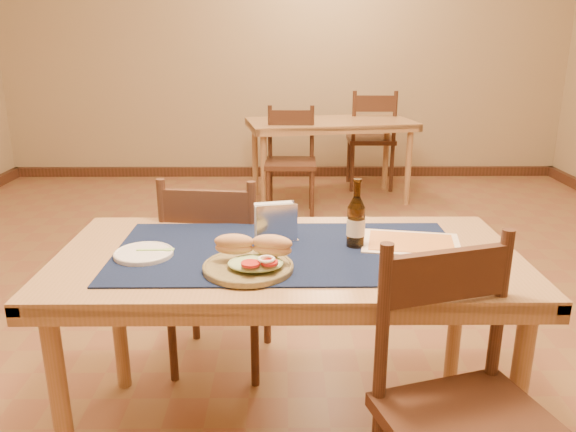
{
  "coord_description": "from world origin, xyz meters",
  "views": [
    {
      "loc": [
        -0.02,
        -2.63,
        1.46
      ],
      "look_at": [
        0.0,
        -0.7,
        0.85
      ],
      "focal_mm": 35.0,
      "sensor_mm": 36.0,
      "label": 1
    }
  ],
  "objects_px": {
    "chair_main_near": "(468,414)",
    "sandwich_plate": "(251,261)",
    "back_table": "(330,129)",
    "main_table": "(288,274)",
    "napkin_holder": "(276,223)",
    "chair_main_far": "(218,270)",
    "beer_bottle": "(356,222)"
  },
  "relations": [
    {
      "from": "chair_main_near",
      "to": "sandwich_plate",
      "type": "xyz_separation_m",
      "value": [
        -0.6,
        0.38,
        0.29
      ]
    },
    {
      "from": "back_table",
      "to": "sandwich_plate",
      "type": "distance_m",
      "value": 3.52
    },
    {
      "from": "sandwich_plate",
      "to": "chair_main_far",
      "type": "bearing_deg",
      "value": 106.09
    },
    {
      "from": "chair_main_near",
      "to": "napkin_holder",
      "type": "height_order",
      "value": "chair_main_near"
    },
    {
      "from": "chair_main_far",
      "to": "napkin_holder",
      "type": "height_order",
      "value": "chair_main_far"
    },
    {
      "from": "chair_main_far",
      "to": "beer_bottle",
      "type": "height_order",
      "value": "beer_bottle"
    },
    {
      "from": "main_table",
      "to": "chair_main_near",
      "type": "bearing_deg",
      "value": -49.1
    },
    {
      "from": "back_table",
      "to": "main_table",
      "type": "bearing_deg",
      "value": -97.15
    },
    {
      "from": "main_table",
      "to": "sandwich_plate",
      "type": "distance_m",
      "value": 0.24
    },
    {
      "from": "main_table",
      "to": "beer_bottle",
      "type": "distance_m",
      "value": 0.3
    },
    {
      "from": "main_table",
      "to": "sandwich_plate",
      "type": "height_order",
      "value": "sandwich_plate"
    },
    {
      "from": "back_table",
      "to": "sandwich_plate",
      "type": "relative_size",
      "value": 5.46
    },
    {
      "from": "main_table",
      "to": "chair_main_far",
      "type": "distance_m",
      "value": 0.6
    },
    {
      "from": "main_table",
      "to": "chair_main_near",
      "type": "distance_m",
      "value": 0.75
    },
    {
      "from": "sandwich_plate",
      "to": "beer_bottle",
      "type": "distance_m",
      "value": 0.42
    },
    {
      "from": "beer_bottle",
      "to": "napkin_holder",
      "type": "bearing_deg",
      "value": 168.71
    },
    {
      "from": "chair_main_near",
      "to": "sandwich_plate",
      "type": "relative_size",
      "value": 3.27
    },
    {
      "from": "back_table",
      "to": "beer_bottle",
      "type": "xyz_separation_m",
      "value": [
        -0.18,
        -3.26,
        0.18
      ]
    },
    {
      "from": "back_table",
      "to": "beer_bottle",
      "type": "distance_m",
      "value": 3.27
    },
    {
      "from": "beer_bottle",
      "to": "chair_main_near",
      "type": "bearing_deg",
      "value": -68.08
    },
    {
      "from": "back_table",
      "to": "chair_main_far",
      "type": "bearing_deg",
      "value": -104.32
    },
    {
      "from": "main_table",
      "to": "chair_main_near",
      "type": "height_order",
      "value": "chair_main_near"
    },
    {
      "from": "back_table",
      "to": "chair_main_near",
      "type": "bearing_deg",
      "value": -89.05
    },
    {
      "from": "beer_bottle",
      "to": "napkin_holder",
      "type": "relative_size",
      "value": 1.45
    },
    {
      "from": "main_table",
      "to": "napkin_holder",
      "type": "distance_m",
      "value": 0.19
    },
    {
      "from": "sandwich_plate",
      "to": "beer_bottle",
      "type": "relative_size",
      "value": 1.19
    },
    {
      "from": "main_table",
      "to": "back_table",
      "type": "height_order",
      "value": "same"
    },
    {
      "from": "chair_main_near",
      "to": "chair_main_far",
      "type": "bearing_deg",
      "value": 127.35
    },
    {
      "from": "chair_main_near",
      "to": "beer_bottle",
      "type": "bearing_deg",
      "value": 111.92
    },
    {
      "from": "back_table",
      "to": "chair_main_far",
      "type": "height_order",
      "value": "chair_main_far"
    },
    {
      "from": "back_table",
      "to": "beer_bottle",
      "type": "relative_size",
      "value": 6.5
    },
    {
      "from": "back_table",
      "to": "chair_main_far",
      "type": "xyz_separation_m",
      "value": [
        -0.72,
        -2.83,
        -0.19
      ]
    }
  ]
}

